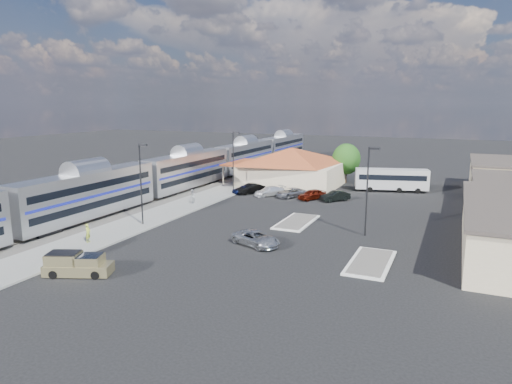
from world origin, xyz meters
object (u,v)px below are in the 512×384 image
at_px(station_depot, 291,166).
at_px(pickup_truck, 78,265).
at_px(suv, 256,238).
at_px(coach_bus, 391,179).

height_order(station_depot, pickup_truck, station_depot).
bearing_deg(pickup_truck, station_depot, -24.32).
bearing_deg(suv, coach_bus, 8.91).
bearing_deg(suv, station_depot, 36.19).
bearing_deg(station_depot, pickup_truck, -92.29).
height_order(station_depot, coach_bus, station_depot).
xyz_separation_m(station_depot, suv, (7.82, -31.48, -2.43)).
relative_size(station_depot, pickup_truck, 3.39).
height_order(pickup_truck, suv, pickup_truck).
bearing_deg(coach_bus, pickup_truck, 144.20).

